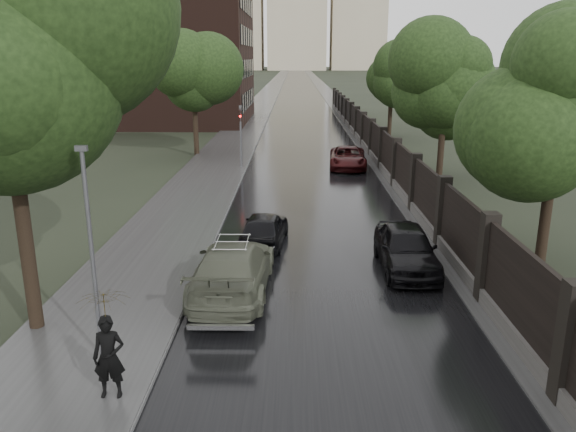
{
  "coord_description": "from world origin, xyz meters",
  "views": [
    {
      "loc": [
        -0.91,
        -10.16,
        6.9
      ],
      "look_at": [
        -1.14,
        8.82,
        1.5
      ],
      "focal_mm": 35.0,
      "sensor_mm": 36.0,
      "label": 1
    }
  ],
  "objects_px": {
    "hatchback_left": "(264,228)",
    "pedestrian_umbrella": "(105,314)",
    "car_right_near": "(406,248)",
    "tree_left_far": "(194,81)",
    "car_right_far": "(348,158)",
    "tree_right_b": "(445,93)",
    "tree_right_a": "(558,120)",
    "tree_right_c": "(392,80)",
    "volga_sedan": "(233,268)",
    "lamp_post": "(92,255)",
    "tree_left_near": "(4,78)",
    "traffic_light": "(241,131)"
  },
  "relations": [
    {
      "from": "hatchback_left",
      "to": "tree_left_far",
      "type": "bearing_deg",
      "value": -68.08
    },
    {
      "from": "tree_right_a",
      "to": "hatchback_left",
      "type": "distance_m",
      "value": 10.67
    },
    {
      "from": "tree_right_a",
      "to": "lamp_post",
      "type": "distance_m",
      "value": 14.62
    },
    {
      "from": "tree_left_near",
      "to": "tree_right_a",
      "type": "relative_size",
      "value": 1.31
    },
    {
      "from": "traffic_light",
      "to": "pedestrian_umbrella",
      "type": "distance_m",
      "value": 25.07
    },
    {
      "from": "tree_right_a",
      "to": "car_right_far",
      "type": "distance_m",
      "value": 18.61
    },
    {
      "from": "tree_right_a",
      "to": "traffic_light",
      "type": "relative_size",
      "value": 1.75
    },
    {
      "from": "tree_right_b",
      "to": "lamp_post",
      "type": "height_order",
      "value": "tree_right_b"
    },
    {
      "from": "pedestrian_umbrella",
      "to": "tree_right_c",
      "type": "bearing_deg",
      "value": 69.58
    },
    {
      "from": "tree_left_near",
      "to": "tree_right_c",
      "type": "relative_size",
      "value": 1.31
    },
    {
      "from": "lamp_post",
      "to": "volga_sedan",
      "type": "xyz_separation_m",
      "value": [
        2.64,
        4.07,
        -1.88
      ]
    },
    {
      "from": "tree_left_near",
      "to": "lamp_post",
      "type": "height_order",
      "value": "tree_left_near"
    },
    {
      "from": "tree_left_near",
      "to": "pedestrian_umbrella",
      "type": "relative_size",
      "value": 3.3
    },
    {
      "from": "hatchback_left",
      "to": "pedestrian_umbrella",
      "type": "xyz_separation_m",
      "value": [
        -2.61,
        -10.11,
        1.35
      ]
    },
    {
      "from": "lamp_post",
      "to": "pedestrian_umbrella",
      "type": "distance_m",
      "value": 1.85
    },
    {
      "from": "tree_left_near",
      "to": "tree_right_b",
      "type": "relative_size",
      "value": 1.31
    },
    {
      "from": "tree_left_far",
      "to": "pedestrian_umbrella",
      "type": "bearing_deg",
      "value": -83.67
    },
    {
      "from": "tree_left_near",
      "to": "tree_right_b",
      "type": "distance_m",
      "value": 24.31
    },
    {
      "from": "tree_left_far",
      "to": "tree_right_a",
      "type": "xyz_separation_m",
      "value": [
        15.5,
        -22.0,
        -0.29
      ]
    },
    {
      "from": "tree_left_far",
      "to": "car_right_near",
      "type": "height_order",
      "value": "tree_left_far"
    },
    {
      "from": "tree_right_a",
      "to": "tree_right_b",
      "type": "relative_size",
      "value": 1.0
    },
    {
      "from": "tree_right_b",
      "to": "volga_sedan",
      "type": "xyz_separation_m",
      "value": [
        -10.26,
        -16.43,
        -4.16
      ]
    },
    {
      "from": "tree_right_c",
      "to": "volga_sedan",
      "type": "bearing_deg",
      "value": -106.6
    },
    {
      "from": "tree_right_b",
      "to": "hatchback_left",
      "type": "xyz_separation_m",
      "value": [
        -9.56,
        -11.96,
        -4.29
      ]
    },
    {
      "from": "car_right_far",
      "to": "tree_right_a",
      "type": "bearing_deg",
      "value": -70.22
    },
    {
      "from": "tree_left_far",
      "to": "tree_right_c",
      "type": "bearing_deg",
      "value": 32.83
    },
    {
      "from": "lamp_post",
      "to": "traffic_light",
      "type": "relative_size",
      "value": 1.28
    },
    {
      "from": "tree_left_near",
      "to": "car_right_far",
      "type": "xyz_separation_m",
      "value": [
        10.08,
        22.41,
        -5.74
      ]
    },
    {
      "from": "tree_right_a",
      "to": "lamp_post",
      "type": "bearing_deg",
      "value": -153.26
    },
    {
      "from": "traffic_light",
      "to": "pedestrian_umbrella",
      "type": "height_order",
      "value": "traffic_light"
    },
    {
      "from": "car_right_near",
      "to": "tree_right_b",
      "type": "bearing_deg",
      "value": 71.92
    },
    {
      "from": "tree_right_c",
      "to": "car_right_near",
      "type": "height_order",
      "value": "tree_right_c"
    },
    {
      "from": "tree_left_far",
      "to": "tree_right_b",
      "type": "relative_size",
      "value": 1.05
    },
    {
      "from": "tree_left_near",
      "to": "volga_sedan",
      "type": "distance_m",
      "value": 7.86
    },
    {
      "from": "tree_right_c",
      "to": "hatchback_left",
      "type": "height_order",
      "value": "tree_right_c"
    },
    {
      "from": "volga_sedan",
      "to": "hatchback_left",
      "type": "bearing_deg",
      "value": -96.99
    },
    {
      "from": "car_right_near",
      "to": "tree_left_near",
      "type": "bearing_deg",
      "value": -156.29
    },
    {
      "from": "pedestrian_umbrella",
      "to": "volga_sedan",
      "type": "bearing_deg",
      "value": 67.83
    },
    {
      "from": "tree_right_a",
      "to": "tree_right_b",
      "type": "distance_m",
      "value": 14.0
    },
    {
      "from": "tree_left_near",
      "to": "tree_right_a",
      "type": "distance_m",
      "value": 15.97
    },
    {
      "from": "lamp_post",
      "to": "car_right_near",
      "type": "distance_m",
      "value": 10.41
    },
    {
      "from": "tree_left_far",
      "to": "tree_right_a",
      "type": "bearing_deg",
      "value": -54.83
    },
    {
      "from": "traffic_light",
      "to": "car_right_near",
      "type": "distance_m",
      "value": 18.87
    },
    {
      "from": "lamp_post",
      "to": "traffic_light",
      "type": "distance_m",
      "value": 23.52
    },
    {
      "from": "tree_right_a",
      "to": "hatchback_left",
      "type": "bearing_deg",
      "value": 167.94
    },
    {
      "from": "hatchback_left",
      "to": "pedestrian_umbrella",
      "type": "height_order",
      "value": "pedestrian_umbrella"
    },
    {
      "from": "tree_left_far",
      "to": "car_right_far",
      "type": "height_order",
      "value": "tree_left_far"
    },
    {
      "from": "hatchback_left",
      "to": "car_right_near",
      "type": "xyz_separation_m",
      "value": [
        4.87,
        -2.45,
        0.09
      ]
    },
    {
      "from": "lamp_post",
      "to": "car_right_far",
      "type": "bearing_deg",
      "value": 71.75
    },
    {
      "from": "tree_right_a",
      "to": "tree_right_c",
      "type": "relative_size",
      "value": 1.0
    }
  ]
}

